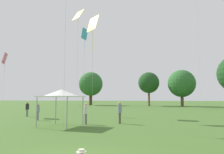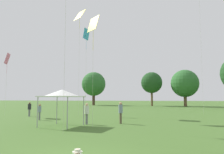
{
  "view_description": "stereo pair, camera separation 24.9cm",
  "coord_description": "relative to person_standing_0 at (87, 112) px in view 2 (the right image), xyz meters",
  "views": [
    {
      "loc": [
        2.62,
        -6.89,
        2.2
      ],
      "look_at": [
        0.13,
        7.5,
        3.59
      ],
      "focal_mm": 35.0,
      "sensor_mm": 36.0,
      "label": 1
    },
    {
      "loc": [
        2.87,
        -6.84,
        2.2
      ],
      "look_at": [
        0.13,
        7.5,
        3.59
      ],
      "focal_mm": 35.0,
      "sensor_mm": 36.0,
      "label": 2
    }
  ],
  "objects": [
    {
      "name": "person_standing_4",
      "position": [
        2.7,
        1.0,
        0.05
      ],
      "size": [
        0.37,
        0.37,
        1.83
      ],
      "rotation": [
        0.0,
        0.0,
        3.11
      ],
      "color": "brown",
      "rests_on": "ground"
    },
    {
      "name": "kite_5",
      "position": [
        -3.04,
        9.21,
        9.28
      ],
      "size": [
        0.53,
        1.41,
        11.19
      ],
      "rotation": [
        0.0,
        0.0,
        3.74
      ],
      "color": "#339EDB",
      "rests_on": "ground"
    },
    {
      "name": "person_standing_5",
      "position": [
        -5.63,
        2.47,
        -0.11
      ],
      "size": [
        0.43,
        0.43,
        1.56
      ],
      "rotation": [
        0.0,
        0.0,
        0.67
      ],
      "color": "slate",
      "rests_on": "ground"
    },
    {
      "name": "distant_tree_0",
      "position": [
        5.02,
        42.05,
        5.18
      ],
      "size": [
        5.66,
        5.66,
        9.08
      ],
      "color": "brown",
      "rests_on": "ground"
    },
    {
      "name": "distant_tree_3",
      "position": [
        -11.93,
        44.77,
        5.18
      ],
      "size": [
        7.04,
        7.04,
        9.78
      ],
      "color": "#473323",
      "rests_on": "ground"
    },
    {
      "name": "kite_6",
      "position": [
        -2.94,
        6.22,
        10.7
      ],
      "size": [
        1.67,
        1.54,
        12.57
      ],
      "rotation": [
        0.0,
        0.0,
        4.85
      ],
      "color": "yellow",
      "rests_on": "ground"
    },
    {
      "name": "kite_4",
      "position": [
        -12.89,
        7.02,
        6.05
      ],
      "size": [
        0.91,
        1.45,
        7.87
      ],
      "rotation": [
        0.0,
        0.0,
        4.32
      ],
      "color": "pink",
      "rests_on": "ground"
    },
    {
      "name": "kite_0",
      "position": [
        0.96,
        -1.6,
        6.76
      ],
      "size": [
        1.17,
        1.1,
        8.55
      ],
      "rotation": [
        0.0,
        0.0,
        4.76
      ],
      "color": "yellow",
      "rests_on": "ground"
    },
    {
      "name": "person_standing_0",
      "position": [
        0.0,
        0.0,
        0.0
      ],
      "size": [
        0.39,
        0.39,
        1.75
      ],
      "rotation": [
        0.0,
        0.0,
        3.23
      ],
      "color": "slate",
      "rests_on": "ground"
    },
    {
      "name": "distant_tree_2",
      "position": [
        13.38,
        40.55,
        4.78
      ],
      "size": [
        7.01,
        7.01,
        9.36
      ],
      "color": "brown",
      "rests_on": "ground"
    },
    {
      "name": "canopy_tent",
      "position": [
        -1.54,
        -1.57,
        1.48
      ],
      "size": [
        3.19,
        3.19,
        2.84
      ],
      "rotation": [
        0.0,
        0.0,
        -0.15
      ],
      "color": "white",
      "rests_on": "ground"
    },
    {
      "name": "person_standing_2",
      "position": [
        1.91,
        6.58,
        -0.03
      ],
      "size": [
        0.33,
        0.33,
        1.67
      ],
      "rotation": [
        0.0,
        0.0,
        3.01
      ],
      "color": "brown",
      "rests_on": "ground"
    },
    {
      "name": "person_standing_6",
      "position": [
        -8.97,
        6.12,
        -0.06
      ],
      "size": [
        0.54,
        0.54,
        1.67
      ],
      "rotation": [
        0.0,
        0.0,
        2.58
      ],
      "color": "slate",
      "rests_on": "ground"
    }
  ]
}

